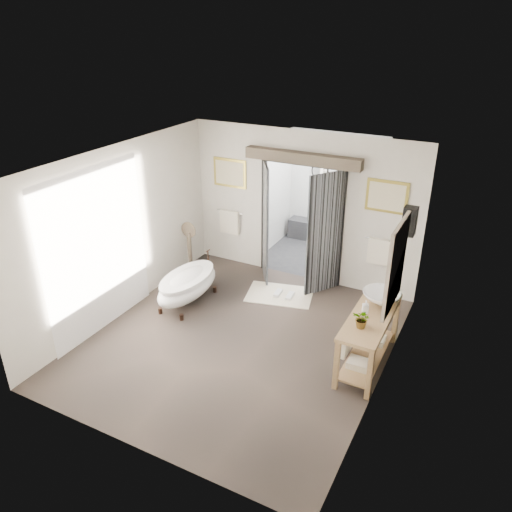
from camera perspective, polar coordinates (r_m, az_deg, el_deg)
name	(u,v)px	position (r m, az deg, el deg)	size (l,w,h in m)	color
ground_plane	(239,340)	(8.13, -1.97, -9.61)	(5.00, 5.00, 0.00)	#4B3E35
room_shell	(231,237)	(7.14, -2.90, 2.24)	(4.52, 5.02, 2.91)	beige
shower_room	(328,210)	(10.97, 8.19, 5.20)	(2.22, 2.01, 2.51)	#27282D
back_wall_dressing	(299,205)	(9.27, 4.90, 5.84)	(3.82, 0.75, 2.52)	black
clawfoot_tub	(188,285)	(9.02, -7.83, -3.26)	(0.69, 1.54, 0.75)	#362319
vanity	(367,335)	(7.53, 12.57, -8.83)	(0.57, 1.60, 0.85)	tan
pedestal_mirror	(190,252)	(10.00, -7.57, 0.49)	(0.33, 0.21, 1.11)	#50483B
rug	(280,294)	(9.36, 2.72, -4.41)	(1.20, 0.80, 0.01)	silver
slippers	(284,294)	(9.30, 3.21, -4.39)	(0.37, 0.27, 0.05)	silver
basin	(382,298)	(7.61, 14.15, -4.66)	(0.57, 0.57, 0.20)	white
plant	(362,319)	(6.97, 12.06, -7.08)	(0.24, 0.21, 0.27)	gray
soap_bottle_a	(366,307)	(7.35, 12.42, -5.66)	(0.08, 0.09, 0.19)	gray
soap_bottle_b	(380,289)	(7.86, 13.98, -3.67)	(0.15, 0.15, 0.19)	gray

